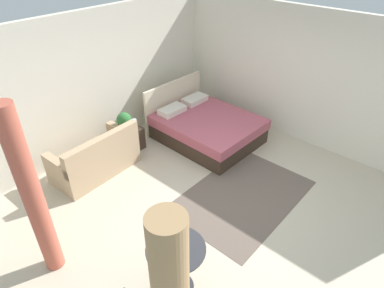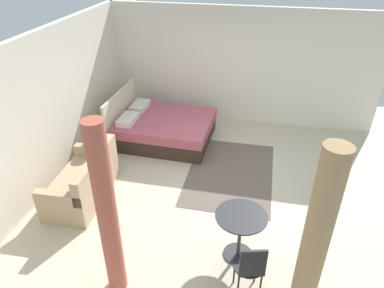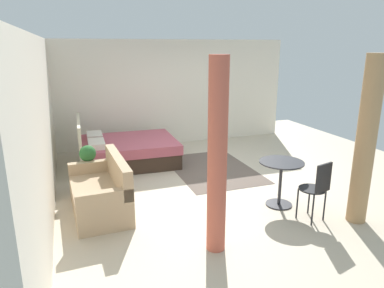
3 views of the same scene
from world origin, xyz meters
name	(u,v)px [view 3 (image 3 of 3)]	position (x,y,z in m)	size (l,w,h in m)	color
ground_plane	(215,176)	(0.00, 0.00, -0.01)	(8.37, 9.08, 0.02)	beige
wall_back	(43,121)	(0.00, 3.04, 1.32)	(8.37, 0.12, 2.64)	silver
wall_right	(175,93)	(2.68, 0.00, 1.32)	(0.12, 6.08, 2.64)	silver
area_rug	(212,169)	(0.35, -0.10, 0.00)	(2.32, 1.57, 0.01)	#66564C
bed	(126,151)	(1.33, 1.53, 0.29)	(1.68, 2.08, 1.03)	#38281E
couch	(102,193)	(-0.87, 2.27, 0.29)	(1.54, 0.84, 0.86)	tan
nightstand	(90,178)	(0.04, 2.39, 0.23)	(0.45, 0.36, 0.46)	#38281E
potted_plant	(88,155)	(-0.06, 2.39, 0.69)	(0.28, 0.28, 0.40)	tan
vase	(89,159)	(0.16, 2.37, 0.55)	(0.09, 0.09, 0.18)	silver
balcony_table	(281,175)	(-1.60, -0.45, 0.52)	(0.70, 0.70, 0.74)	#2D2D33
cafe_chair_near_window	(318,186)	(-2.26, -0.63, 0.56)	(0.48, 0.48, 0.92)	black
curtain_left	(366,142)	(-2.43, -1.23, 1.20)	(0.27, 0.27, 2.41)	tan
curtain_right	(217,158)	(-2.43, 1.03, 1.20)	(0.24, 0.24, 2.41)	#C15B47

